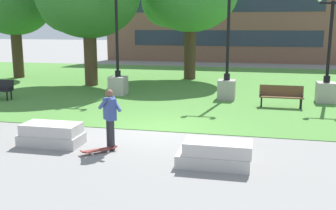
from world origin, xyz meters
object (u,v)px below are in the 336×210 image
(skateboard, at_px, (99,150))
(lamp_post_center, at_px, (118,74))
(person_skateboarder, at_px, (110,116))
(concrete_block_left, at_px, (215,154))
(lamp_post_left, at_px, (327,80))
(lamp_post_right, at_px, (227,76))
(park_bench_far_left, at_px, (281,95))
(concrete_block_center, at_px, (52,135))

(skateboard, xyz_separation_m, lamp_post_center, (-2.50, 8.62, 0.97))
(person_skateboarder, xyz_separation_m, skateboard, (-0.20, -0.38, -0.89))
(concrete_block_left, xyz_separation_m, lamp_post_left, (4.00, 9.08, 0.70))
(lamp_post_right, bearing_deg, lamp_post_center, 179.54)
(park_bench_far_left, distance_m, lamp_post_center, 7.84)
(park_bench_far_left, height_order, lamp_post_center, lamp_post_center)
(park_bench_far_left, xyz_separation_m, lamp_post_left, (2.01, 1.46, 0.47))
(concrete_block_center, xyz_separation_m, lamp_post_right, (4.46, 8.16, 0.80))
(person_skateboarder, relative_size, park_bench_far_left, 0.95)
(concrete_block_left, relative_size, lamp_post_right, 0.34)
(skateboard, bearing_deg, person_skateboarder, 61.87)
(concrete_block_left, height_order, person_skateboarder, person_skateboarder)
(concrete_block_center, relative_size, person_skateboarder, 1.05)
(concrete_block_center, relative_size, park_bench_far_left, 0.99)
(lamp_post_center, distance_m, lamp_post_left, 9.72)
(lamp_post_left, bearing_deg, park_bench_far_left, -143.89)
(person_skateboarder, bearing_deg, lamp_post_right, 72.22)
(concrete_block_left, relative_size, lamp_post_left, 0.38)
(person_skateboarder, xyz_separation_m, lamp_post_left, (7.01, 8.39, 0.03))
(skateboard, height_order, park_bench_far_left, park_bench_far_left)
(person_skateboarder, relative_size, lamp_post_left, 0.35)
(park_bench_far_left, xyz_separation_m, lamp_post_right, (-2.38, 1.27, 0.57))
(person_skateboarder, height_order, lamp_post_left, lamp_post_left)
(concrete_block_left, height_order, park_bench_far_left, park_bench_far_left)
(person_skateboarder, bearing_deg, park_bench_far_left, 54.13)
(park_bench_far_left, height_order, lamp_post_left, lamp_post_left)
(skateboard, height_order, lamp_post_right, lamp_post_right)
(park_bench_far_left, bearing_deg, lamp_post_left, 36.11)
(concrete_block_center, bearing_deg, park_bench_far_left, 45.21)
(concrete_block_center, xyz_separation_m, park_bench_far_left, (6.84, 6.89, 0.23))
(person_skateboarder, distance_m, park_bench_far_left, 8.56)
(concrete_block_center, distance_m, park_bench_far_left, 9.72)
(lamp_post_left, bearing_deg, person_skateboarder, -129.90)
(concrete_block_left, distance_m, person_skateboarder, 3.16)
(park_bench_far_left, bearing_deg, lamp_post_right, 151.96)
(concrete_block_center, bearing_deg, lamp_post_right, 61.33)
(person_skateboarder, distance_m, lamp_post_left, 10.93)
(concrete_block_left, relative_size, lamp_post_center, 0.36)
(concrete_block_left, bearing_deg, skateboard, 174.37)
(skateboard, bearing_deg, concrete_block_left, -5.63)
(lamp_post_left, bearing_deg, skateboard, -129.46)
(lamp_post_right, xyz_separation_m, lamp_post_left, (4.39, 0.19, -0.10))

